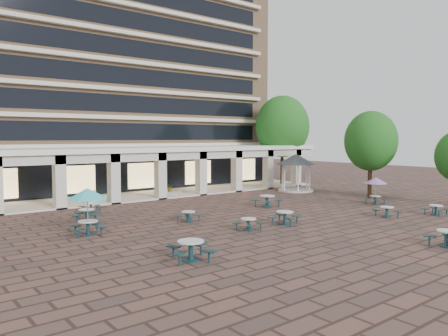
{
  "coord_description": "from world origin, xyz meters",
  "views": [
    {
      "loc": [
        -16.49,
        -20.02,
        5.24
      ],
      "look_at": [
        1.61,
        3.0,
        3.19
      ],
      "focal_mm": 35.0,
      "sensor_mm": 36.0,
      "label": 1
    }
  ],
  "objects_px": {
    "picnic_table_3": "(387,211)",
    "gazebo": "(296,163)",
    "picnic_table_2": "(448,237)",
    "planter_right": "(170,191)",
    "picnic_table_1": "(191,249)",
    "planter_left": "(95,198)"
  },
  "relations": [
    {
      "from": "picnic_table_2",
      "to": "gazebo",
      "type": "xyz_separation_m",
      "value": [
        10.58,
        19.5,
        2.24
      ]
    },
    {
      "from": "picnic_table_2",
      "to": "planter_left",
      "type": "bearing_deg",
      "value": 120.54
    },
    {
      "from": "picnic_table_3",
      "to": "gazebo",
      "type": "height_order",
      "value": "gazebo"
    },
    {
      "from": "picnic_table_2",
      "to": "planter_right",
      "type": "xyz_separation_m",
      "value": [
        -1.34,
        23.37,
        0.07
      ]
    },
    {
      "from": "picnic_table_1",
      "to": "picnic_table_2",
      "type": "xyz_separation_m",
      "value": [
        11.0,
        -5.71,
        -0.04
      ]
    },
    {
      "from": "picnic_table_2",
      "to": "gazebo",
      "type": "relative_size",
      "value": 0.52
    },
    {
      "from": "planter_right",
      "to": "gazebo",
      "type": "bearing_deg",
      "value": -17.99
    },
    {
      "from": "picnic_table_1",
      "to": "planter_right",
      "type": "distance_m",
      "value": 20.13
    },
    {
      "from": "picnic_table_1",
      "to": "gazebo",
      "type": "height_order",
      "value": "gazebo"
    },
    {
      "from": "picnic_table_1",
      "to": "planter_left",
      "type": "bearing_deg",
      "value": 100.76
    },
    {
      "from": "picnic_table_3",
      "to": "planter_left",
      "type": "bearing_deg",
      "value": 144.47
    },
    {
      "from": "picnic_table_3",
      "to": "planter_right",
      "type": "height_order",
      "value": "planter_right"
    },
    {
      "from": "picnic_table_1",
      "to": "picnic_table_3",
      "type": "bearing_deg",
      "value": 21.8
    },
    {
      "from": "picnic_table_1",
      "to": "picnic_table_2",
      "type": "distance_m",
      "value": 12.4
    },
    {
      "from": "picnic_table_1",
      "to": "planter_left",
      "type": "xyz_separation_m",
      "value": [
        2.82,
        17.66,
        0.01
      ]
    },
    {
      "from": "gazebo",
      "to": "planter_left",
      "type": "xyz_separation_m",
      "value": [
        -18.76,
        3.87,
        -2.19
      ]
    },
    {
      "from": "planter_left",
      "to": "picnic_table_1",
      "type": "bearing_deg",
      "value": -99.08
    },
    {
      "from": "picnic_table_3",
      "to": "planter_right",
      "type": "bearing_deg",
      "value": 127.17
    },
    {
      "from": "picnic_table_3",
      "to": "gazebo",
      "type": "distance_m",
      "value": 14.56
    },
    {
      "from": "picnic_table_1",
      "to": "planter_right",
      "type": "height_order",
      "value": "planter_right"
    },
    {
      "from": "gazebo",
      "to": "planter_right",
      "type": "height_order",
      "value": "gazebo"
    },
    {
      "from": "picnic_table_2",
      "to": "picnic_table_3",
      "type": "xyz_separation_m",
      "value": [
        4.96,
        6.26,
        -0.07
      ]
    }
  ]
}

